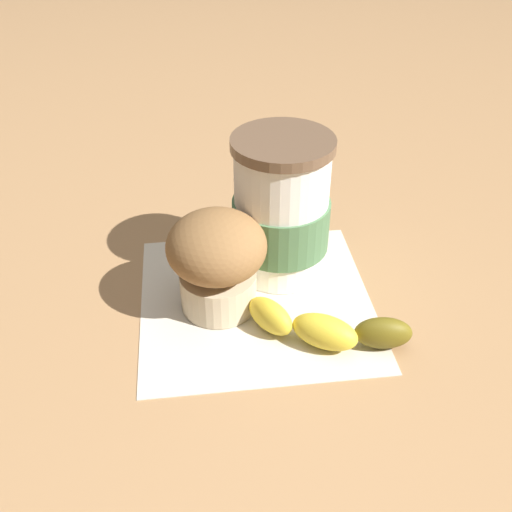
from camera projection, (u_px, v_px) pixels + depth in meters
ground_plane at (256, 301)px, 0.58m from camera, size 3.00×3.00×0.00m
paper_napkin at (256, 301)px, 0.58m from camera, size 0.26×0.26×0.00m
coffee_cup at (281, 211)px, 0.58m from camera, size 0.10×0.10×0.14m
muffin at (217, 258)px, 0.54m from camera, size 0.09×0.09×0.10m
banana at (326, 327)px, 0.53m from camera, size 0.10×0.14×0.03m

